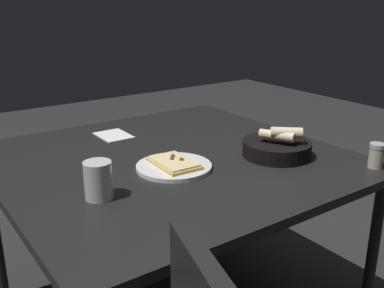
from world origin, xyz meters
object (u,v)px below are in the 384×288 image
(pizza_plate, at_px, (174,166))
(pepper_shaker, at_px, (376,157))
(dining_table, at_px, (170,169))
(beer_glass, at_px, (98,182))
(bread_basket, at_px, (277,147))

(pizza_plate, height_order, pepper_shaker, pepper_shaker)
(pizza_plate, bearing_deg, dining_table, -26.38)
(beer_glass, bearing_deg, dining_table, -63.82)
(beer_glass, height_order, pepper_shaker, beer_glass)
(dining_table, bearing_deg, bread_basket, -123.63)
(pizza_plate, height_order, beer_glass, beer_glass)
(pizza_plate, xyz_separation_m, pepper_shaker, (-0.39, -0.57, 0.03))
(dining_table, bearing_deg, pizza_plate, 153.62)
(pizza_plate, bearing_deg, beer_glass, 102.81)
(beer_glass, bearing_deg, pepper_shaker, -110.12)
(dining_table, relative_size, pepper_shaker, 13.89)
(dining_table, distance_m, pizza_plate, 0.13)
(bread_basket, relative_size, beer_glass, 2.24)
(pizza_plate, distance_m, beer_glass, 0.31)
(dining_table, distance_m, bread_basket, 0.40)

